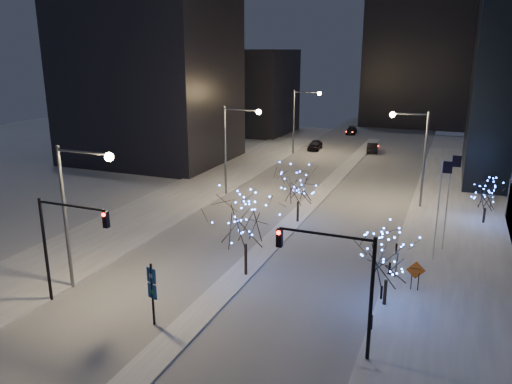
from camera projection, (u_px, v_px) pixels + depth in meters
The scene contains 25 objects.
ground at pixel (184, 330), 29.32m from camera, with size 160.00×160.00×0.00m, color silver.
road at pixel (329, 186), 60.55m from camera, with size 20.00×130.00×0.02m, color #A9ADB8.
median at pixel (318, 196), 56.07m from camera, with size 2.00×80.00×0.15m, color white.
east_sidewalk at pixel (460, 246), 41.77m from camera, with size 10.00×90.00×0.15m, color white.
west_sidewalk at pixel (163, 207), 52.17m from camera, with size 8.00×90.00×0.15m, color white.
filler_west_near at pixel (150, 78), 71.77m from camera, with size 22.00×18.00×24.00m, color black.
filler_west_far at pixel (245, 91), 98.92m from camera, with size 18.00×16.00×16.00m, color black.
horizon_block at pixel (427, 25), 103.51m from camera, with size 24.00×14.00×42.00m, color black.
street_lamp_w_near at pixel (76, 199), 32.53m from camera, with size 4.40×0.56×10.00m.
street_lamp_w_mid at pixel (234, 139), 54.84m from camera, with size 4.40×0.56×10.00m.
street_lamp_w_far at pixel (300, 113), 77.15m from camera, with size 4.40×0.56×10.00m.
street_lamp_east at pixel (416, 146), 50.71m from camera, with size 3.90×0.56×10.00m.
traffic_signal_west at pixel (63, 235), 31.04m from camera, with size 5.26×0.43×7.00m.
traffic_signal_east at pixel (342, 274), 25.70m from camera, with size 5.26×0.43×7.00m.
flagpoles at pixel (444, 199), 38.60m from camera, with size 1.35×2.60×8.00m.
bollards at pixel (386, 280), 34.42m from camera, with size 0.16×12.16×0.90m.
car_near at pixel (315, 145), 82.29m from camera, with size 1.86×4.64×1.58m, color black.
car_mid at pixel (372, 147), 80.36m from camera, with size 1.61×4.62×1.52m, color black.
car_far at pixel (351, 131), 97.88m from camera, with size 1.87×4.61×1.34m, color black.
holiday_tree_median_near at pixel (245, 219), 35.15m from camera, with size 6.65×6.65×6.59m.
holiday_tree_median_far at pixel (298, 185), 46.61m from camera, with size 5.32×5.32×5.52m.
holiday_tree_plaza_near at pixel (388, 258), 31.17m from camera, with size 5.41×5.41×5.07m.
holiday_tree_plaza_far at pixel (487, 195), 46.46m from camera, with size 3.68×3.68×4.36m.
wayfinding_sign at pixel (152, 288), 29.29m from camera, with size 0.70×0.29×3.95m.
construction_sign at pixel (416, 273), 33.61m from camera, with size 1.26×0.28×2.10m.
Camera 1 is at (13.60, -22.52, 15.87)m, focal length 35.00 mm.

